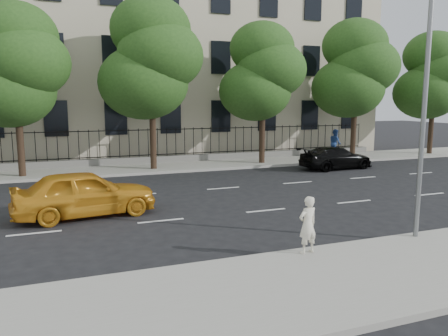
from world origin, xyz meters
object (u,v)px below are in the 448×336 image
at_px(black_sedan, 336,158).
at_px(woman_near, 308,225).
at_px(yellow_taxi, 85,193).
at_px(street_light, 413,63).

relative_size(black_sedan, woman_near, 3.07).
relative_size(yellow_taxi, woman_near, 3.25).
xyz_separation_m(street_light, woman_near, (-3.74, -0.63, -4.24)).
height_order(yellow_taxi, black_sedan, yellow_taxi).
bearing_deg(black_sedan, yellow_taxi, 108.74).
distance_m(yellow_taxi, black_sedan, 16.00).
bearing_deg(woman_near, black_sedan, -138.06).
xyz_separation_m(street_light, yellow_taxi, (-8.86, 5.85, -4.31)).
relative_size(street_light, woman_near, 5.33).
xyz_separation_m(black_sedan, woman_near, (-9.69, -12.51, 0.23)).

